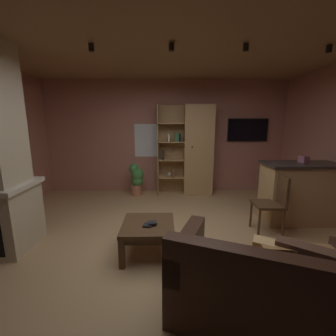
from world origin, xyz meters
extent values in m
cube|color=tan|center=(0.00, 0.00, -0.01)|extent=(5.75, 5.39, 0.02)
cube|color=#AD7060|center=(0.00, 2.72, 1.34)|extent=(5.87, 0.06, 2.68)
cube|color=#8E6B47|center=(0.00, 0.00, 2.69)|extent=(5.75, 5.39, 0.02)
cube|color=white|center=(-0.40, 2.69, 1.27)|extent=(0.74, 0.01, 0.79)
cube|color=tan|center=(0.75, 2.44, 1.05)|extent=(0.67, 0.38, 2.09)
cube|color=tan|center=(0.10, 2.62, 1.05)|extent=(0.62, 0.02, 2.09)
cube|color=tan|center=(-0.20, 2.44, 1.05)|extent=(0.02, 0.38, 2.09)
sphere|color=black|center=(0.58, 2.24, 1.15)|extent=(0.04, 0.04, 0.04)
cube|color=tan|center=(0.10, 2.44, 0.01)|extent=(0.62, 0.38, 0.02)
cube|color=tan|center=(0.10, 2.44, 0.42)|extent=(0.62, 0.38, 0.02)
cube|color=tan|center=(0.10, 2.44, 0.84)|extent=(0.62, 0.38, 0.02)
cube|color=tan|center=(0.10, 2.44, 1.25)|extent=(0.62, 0.38, 0.02)
cube|color=tan|center=(0.10, 2.44, 1.67)|extent=(0.62, 0.38, 0.02)
cube|color=beige|center=(0.06, 2.39, 1.35)|extent=(0.04, 0.23, 0.17)
cube|color=#387247|center=(0.22, 2.39, 1.37)|extent=(0.04, 0.23, 0.22)
cube|color=black|center=(-0.08, 2.39, 0.96)|extent=(0.04, 0.23, 0.22)
cube|color=#387247|center=(0.26, 2.39, 1.35)|extent=(0.03, 0.23, 0.18)
cube|color=brown|center=(0.16, 2.39, 0.54)|extent=(0.04, 0.23, 0.22)
cube|color=black|center=(0.31, 2.39, 1.35)|extent=(0.04, 0.23, 0.18)
sphere|color=beige|center=(0.08, 2.44, 0.47)|extent=(0.10, 0.10, 0.10)
cube|color=tan|center=(2.42, 0.84, 0.50)|extent=(1.51, 0.56, 0.99)
cube|color=#2D2826|center=(2.42, 0.84, 1.01)|extent=(1.57, 0.62, 0.04)
cube|color=#995972|center=(2.31, 0.90, 1.09)|extent=(0.15, 0.15, 0.11)
cube|color=#382116|center=(0.77, -1.11, 0.21)|extent=(1.70, 1.38, 0.42)
cube|color=#382116|center=(0.63, -1.46, 0.63)|extent=(1.41, 0.69, 0.42)
cube|color=#382116|center=(0.16, -0.86, 0.34)|extent=(0.47, 0.88, 0.67)
cube|color=brown|center=(1.01, -1.29, 0.57)|extent=(0.41, 0.37, 0.44)
cube|color=#C67F33|center=(0.52, -1.25, 0.54)|extent=(0.40, 0.25, 0.37)
cube|color=olive|center=(1.05, -1.24, 0.54)|extent=(0.46, 0.18, 0.41)
cube|color=tan|center=(0.88, -1.20, 0.56)|extent=(0.44, 0.33, 0.39)
cube|color=olive|center=(0.93, -1.25, 0.55)|extent=(0.45, 0.22, 0.42)
cube|color=#4C331E|center=(-0.27, -0.11, 0.40)|extent=(0.67, 0.69, 0.05)
cube|color=#4C331E|center=(-0.27, -0.11, 0.33)|extent=(0.60, 0.62, 0.08)
cube|color=#4C331E|center=(-0.56, -0.41, 0.19)|extent=(0.07, 0.07, 0.37)
cube|color=#4C331E|center=(0.03, -0.41, 0.19)|extent=(0.07, 0.07, 0.37)
cube|color=#4C331E|center=(-0.56, 0.20, 0.19)|extent=(0.07, 0.07, 0.37)
cube|color=#4C331E|center=(0.03, 0.20, 0.19)|extent=(0.07, 0.07, 0.37)
cube|color=black|center=(-0.27, -0.18, 0.44)|extent=(0.11, 0.12, 0.02)
cube|color=black|center=(-0.21, -0.16, 0.46)|extent=(0.12, 0.11, 0.02)
cube|color=#4C331E|center=(1.54, 0.44, 0.46)|extent=(0.44, 0.44, 0.04)
cube|color=#4C331E|center=(1.73, 0.44, 0.70)|extent=(0.06, 0.40, 0.44)
cylinder|color=#4C331E|center=(1.37, 0.63, 0.23)|extent=(0.04, 0.04, 0.46)
cylinder|color=#4C331E|center=(1.36, 0.27, 0.23)|extent=(0.04, 0.04, 0.46)
cylinder|color=#4C331E|center=(1.73, 0.62, 0.23)|extent=(0.04, 0.04, 0.46)
cylinder|color=#4C331E|center=(1.72, 0.26, 0.23)|extent=(0.04, 0.04, 0.46)
cylinder|color=#B77051|center=(-0.71, 2.33, 0.12)|extent=(0.25, 0.25, 0.25)
sphere|color=#3D7F3D|center=(-0.68, 2.31, 0.36)|extent=(0.27, 0.27, 0.27)
sphere|color=#3D7F3D|center=(-0.68, 2.30, 0.51)|extent=(0.29, 0.29, 0.29)
sphere|color=#3D7F3D|center=(-0.75, 2.31, 0.65)|extent=(0.23, 0.23, 0.23)
cube|color=black|center=(1.97, 2.66, 1.52)|extent=(0.96, 0.05, 0.54)
cube|color=black|center=(1.97, 2.64, 1.52)|extent=(0.92, 0.01, 0.50)
cylinder|color=black|center=(-0.95, 0.22, 2.61)|extent=(0.07, 0.07, 0.09)
cylinder|color=black|center=(0.04, 0.19, 2.61)|extent=(0.07, 0.07, 0.09)
cylinder|color=black|center=(0.96, 0.17, 2.61)|extent=(0.07, 0.07, 0.09)
cylinder|color=black|center=(2.02, 0.21, 2.61)|extent=(0.07, 0.07, 0.09)
camera|label=1|loc=(-0.06, -2.82, 1.71)|focal=24.09mm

